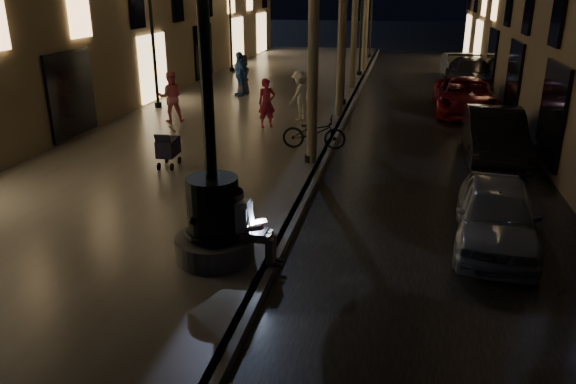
% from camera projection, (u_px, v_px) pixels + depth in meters
% --- Properties ---
extents(ground, '(120.00, 120.00, 0.00)m').
position_uv_depth(ground, '(347.00, 115.00, 21.84)').
color(ground, black).
rests_on(ground, ground).
extents(cobble_lane, '(6.00, 45.00, 0.02)m').
position_uv_depth(cobble_lane, '(426.00, 118.00, 21.27)').
color(cobble_lane, black).
rests_on(cobble_lane, ground).
extents(promenade, '(8.00, 45.00, 0.20)m').
position_uv_depth(promenade, '(248.00, 108.00, 22.56)').
color(promenade, slate).
rests_on(promenade, ground).
extents(curb_strip, '(0.25, 45.00, 0.20)m').
position_uv_depth(curb_strip, '(347.00, 112.00, 21.80)').
color(curb_strip, '#59595B').
rests_on(curb_strip, ground).
extents(fountain_lamppost, '(1.40, 1.40, 5.21)m').
position_uv_depth(fountain_lamppost, '(213.00, 205.00, 9.67)').
color(fountain_lamppost, '#59595B').
rests_on(fountain_lamppost, promenade).
extents(seated_man_laptop, '(1.00, 0.34, 1.37)m').
position_uv_depth(seated_man_laptop, '(247.00, 223.00, 9.65)').
color(seated_man_laptop, gray).
rests_on(seated_man_laptop, promenade).
extents(lamp_curb_a, '(0.36, 0.36, 4.81)m').
position_uv_depth(lamp_curb_a, '(311.00, 48.00, 14.34)').
color(lamp_curb_a, black).
rests_on(lamp_curb_a, promenade).
extents(lamp_curb_b, '(0.36, 0.36, 4.81)m').
position_uv_depth(lamp_curb_b, '(345.00, 27.00, 21.69)').
color(lamp_curb_b, black).
rests_on(lamp_curb_b, promenade).
extents(lamp_curb_c, '(0.36, 0.36, 4.81)m').
position_uv_depth(lamp_curb_c, '(362.00, 16.00, 29.03)').
color(lamp_curb_c, black).
rests_on(lamp_curb_c, promenade).
extents(lamp_curb_d, '(0.36, 0.36, 4.81)m').
position_uv_depth(lamp_curb_d, '(372.00, 9.00, 36.38)').
color(lamp_curb_d, black).
rests_on(lamp_curb_d, promenade).
extents(lamp_left_b, '(0.36, 0.36, 4.81)m').
position_uv_depth(lamp_left_b, '(152.00, 28.00, 21.19)').
color(lamp_left_b, black).
rests_on(lamp_left_b, promenade).
extents(lamp_left_c, '(0.36, 0.36, 4.81)m').
position_uv_depth(lamp_left_c, '(230.00, 14.00, 30.37)').
color(lamp_left_c, black).
rests_on(lamp_left_c, promenade).
extents(stroller, '(0.49, 1.06, 1.08)m').
position_uv_depth(stroller, '(168.00, 147.00, 14.76)').
color(stroller, black).
rests_on(stroller, promenade).
extents(car_front, '(1.85, 3.84, 1.26)m').
position_uv_depth(car_front, '(496.00, 215.00, 10.75)').
color(car_front, '#A7AAAE').
rests_on(car_front, ground).
extents(car_second, '(1.60, 4.41, 1.44)m').
position_uv_depth(car_second, '(494.00, 135.00, 16.06)').
color(car_second, black).
rests_on(car_second, ground).
extents(car_third, '(2.27, 4.90, 1.36)m').
position_uv_depth(car_third, '(465.00, 96.00, 21.83)').
color(car_third, maroon).
rests_on(car_third, ground).
extents(car_rear, '(2.26, 5.03, 1.43)m').
position_uv_depth(car_rear, '(471.00, 74.00, 26.95)').
color(car_rear, '#2B2A2F').
rests_on(car_rear, ground).
extents(car_fifth, '(1.75, 4.11, 1.32)m').
position_uv_depth(car_fifth, '(458.00, 67.00, 29.86)').
color(car_fifth, gray).
rests_on(car_fifth, ground).
extents(pedestrian_red, '(0.72, 0.64, 1.65)m').
position_uv_depth(pedestrian_red, '(267.00, 103.00, 18.85)').
color(pedestrian_red, '#BC2542').
rests_on(pedestrian_red, promenade).
extents(pedestrian_pink, '(1.04, 0.94, 1.76)m').
position_uv_depth(pedestrian_pink, '(171.00, 97.00, 19.62)').
color(pedestrian_pink, pink).
rests_on(pedestrian_pink, promenade).
extents(pedestrian_white, '(1.09, 1.32, 1.77)m').
position_uv_depth(pedestrian_white, '(300.00, 95.00, 19.85)').
color(pedestrian_white, white).
rests_on(pedestrian_white, promenade).
extents(pedestrian_blue, '(1.07, 1.14, 1.89)m').
position_uv_depth(pedestrian_blue, '(240.00, 74.00, 24.16)').
color(pedestrian_blue, '#2A519C').
rests_on(pedestrian_blue, promenade).
extents(pedestrian_dark, '(0.57, 0.86, 1.72)m').
position_uv_depth(pedestrian_dark, '(243.00, 75.00, 24.47)').
color(pedestrian_dark, '#313035').
rests_on(pedestrian_dark, promenade).
extents(bicycle, '(1.91, 0.78, 0.98)m').
position_uv_depth(bicycle, '(314.00, 132.00, 16.47)').
color(bicycle, black).
rests_on(bicycle, promenade).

